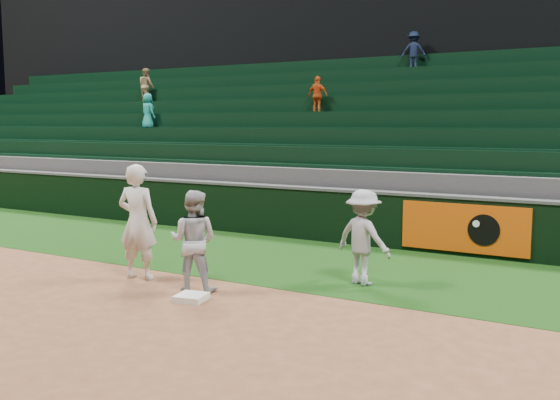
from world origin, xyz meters
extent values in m
plane|color=brown|center=(0.00, 0.00, 0.00)|extent=(70.00, 70.00, 0.00)
cube|color=#10330C|center=(0.00, 3.00, 0.00)|extent=(36.00, 4.20, 0.01)
cube|color=black|center=(0.00, 17.45, 6.00)|extent=(40.00, 12.00, 12.00)
cube|color=white|center=(0.13, -0.35, 0.05)|extent=(0.52, 0.52, 0.10)
imported|color=silver|center=(-1.54, 0.30, 1.02)|extent=(0.83, 0.63, 2.04)
imported|color=#ACAFB7|center=(-0.20, 0.16, 0.83)|extent=(0.96, 0.84, 1.66)
imported|color=#9B9DA8|center=(2.06, 1.89, 0.82)|extent=(1.17, 0.86, 1.62)
cube|color=black|center=(0.00, 5.20, 0.60)|extent=(36.00, 0.35, 1.20)
cube|color=#D84C0A|center=(3.00, 5.01, 0.60)|extent=(2.60, 0.05, 1.00)
cylinder|color=black|center=(3.40, 4.98, 0.60)|extent=(0.64, 0.02, 0.64)
cylinder|color=white|center=(3.25, 4.96, 0.72)|extent=(0.14, 0.02, 0.14)
cube|color=#424244|center=(0.00, 5.20, 1.22)|extent=(36.00, 0.40, 0.06)
cube|color=#39393C|center=(0.00, 5.92, 0.82)|extent=(36.00, 0.85, 1.65)
cube|color=black|center=(0.00, 6.18, 1.90)|extent=(36.00, 0.14, 0.50)
cube|color=black|center=(0.00, 6.01, 1.69)|extent=(36.00, 0.45, 0.08)
cube|color=#39393C|center=(0.00, 6.78, 1.05)|extent=(36.00, 0.85, 2.10)
cube|color=black|center=(0.00, 7.03, 2.35)|extent=(36.00, 0.14, 0.50)
cube|color=black|center=(0.00, 6.86, 2.14)|extent=(36.00, 0.45, 0.08)
cube|color=#39393C|center=(0.00, 7.62, 1.27)|extent=(36.00, 0.85, 2.55)
cube|color=black|center=(0.00, 7.88, 2.80)|extent=(36.00, 0.14, 0.50)
cube|color=black|center=(0.00, 7.71, 2.59)|extent=(36.00, 0.45, 0.08)
cube|color=#39393C|center=(0.00, 8.47, 1.50)|extent=(36.00, 0.85, 3.00)
cube|color=black|center=(0.00, 8.73, 3.25)|extent=(36.00, 0.14, 0.50)
cube|color=black|center=(0.00, 8.56, 3.04)|extent=(36.00, 0.45, 0.08)
cube|color=#39393C|center=(0.00, 9.32, 1.73)|extent=(36.00, 0.85, 3.45)
cube|color=black|center=(0.00, 9.58, 3.70)|extent=(36.00, 0.14, 0.50)
cube|color=black|center=(0.00, 9.41, 3.49)|extent=(36.00, 0.45, 0.08)
cube|color=#39393C|center=(0.00, 10.18, 1.95)|extent=(36.00, 0.85, 3.90)
cube|color=black|center=(0.00, 10.43, 4.15)|extent=(36.00, 0.14, 0.50)
cube|color=black|center=(0.00, 10.26, 3.94)|extent=(36.00, 0.45, 0.08)
cube|color=#39393C|center=(0.00, 11.02, 2.17)|extent=(36.00, 0.85, 4.35)
cube|color=black|center=(0.00, 11.28, 4.60)|extent=(36.00, 0.14, 0.50)
cube|color=black|center=(0.00, 11.11, 4.39)|extent=(36.00, 0.45, 0.08)
imported|color=#167C77|center=(-7.76, 7.58, 3.13)|extent=(0.64, 0.50, 1.15)
imported|color=#C04512|center=(-2.09, 8.43, 3.54)|extent=(0.66, 0.32, 1.09)
imported|color=#907A54|center=(-9.33, 9.28, 4.07)|extent=(0.71, 0.61, 1.24)
imported|color=black|center=(-0.11, 10.98, 4.93)|extent=(0.85, 0.64, 1.16)
camera|label=1|loc=(6.03, -7.82, 2.73)|focal=40.00mm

